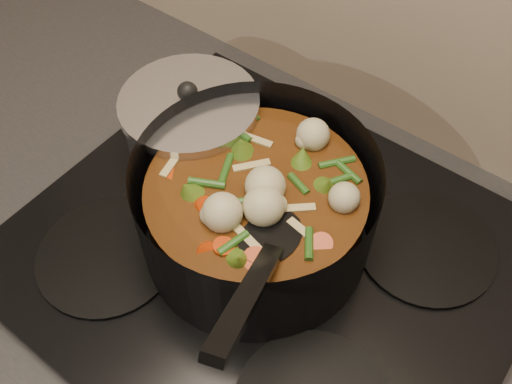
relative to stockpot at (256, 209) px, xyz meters
The scene contains 4 objects.
counter 0.54m from the stockpot, 16.11° to the right, with size 2.64×0.64×0.91m.
stovetop 0.08m from the stockpot, 16.11° to the right, with size 0.62×0.54×0.03m.
stockpot is the anchor object (origin of this frame).
saucepan 0.16m from the stockpot, 160.37° to the left, with size 0.18×0.18×0.15m.
Camera 1 is at (0.22, 1.61, 1.56)m, focal length 40.00 mm.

